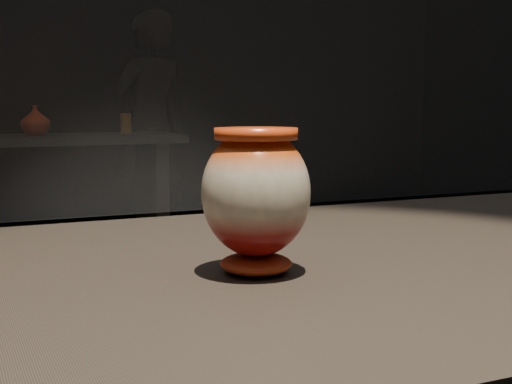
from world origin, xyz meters
TOP-DOWN VIEW (x-y plane):
  - main_vase at (-0.04, -0.04)m, footprint 0.17×0.17m
  - back_shelf at (-0.01, 3.55)m, footprint 2.00×0.60m
  - back_vase_mid at (0.15, 3.50)m, footprint 0.22×0.22m
  - back_vase_right at (0.68, 3.54)m, footprint 0.06×0.06m
  - visitor at (1.08, 4.44)m, footprint 0.75×0.63m

SIDE VIEW (x-z plane):
  - back_shelf at x=-0.01m, z-range 0.19..1.09m
  - visitor at x=1.08m, z-range 0.00..1.76m
  - back_vase_right at x=0.68m, z-range 0.90..1.02m
  - back_vase_mid at x=0.15m, z-range 0.90..1.07m
  - main_vase at x=-0.04m, z-range 0.91..1.08m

